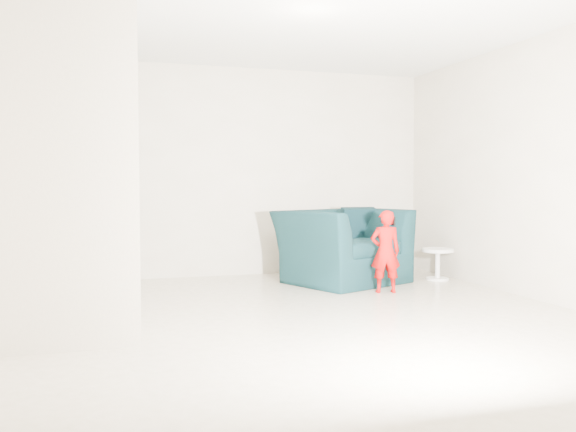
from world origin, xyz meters
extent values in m
plane|color=tan|center=(0.00, 0.00, 0.00)|extent=(5.50, 5.50, 0.00)
plane|color=silver|center=(0.00, 0.00, 2.70)|extent=(5.50, 5.50, 0.00)
plane|color=#B3A892|center=(0.00, 2.75, 1.35)|extent=(5.00, 0.00, 5.00)
plane|color=#B3A892|center=(0.00, -2.75, 1.35)|extent=(5.00, 0.00, 5.00)
plane|color=#B3A892|center=(2.50, 0.00, 1.35)|extent=(0.00, 5.50, 5.50)
imported|color=black|center=(1.03, 1.81, 0.44)|extent=(1.71, 1.62, 0.88)
imported|color=#A00505|center=(1.21, 1.01, 0.45)|extent=(0.37, 0.28, 0.91)
cylinder|color=silver|center=(2.22, 1.61, 0.37)|extent=(0.39, 0.39, 0.04)
cylinder|color=silver|center=(2.22, 1.61, 0.18)|extent=(0.06, 0.06, 0.35)
cylinder|color=silver|center=(2.22, 1.61, 0.01)|extent=(0.27, 0.27, 0.03)
cube|color=#ADA089|center=(-2.00, 2.35, 0.14)|extent=(1.00, 0.30, 0.27)
cube|color=#ADA089|center=(-2.00, 2.05, 0.27)|extent=(1.00, 0.30, 0.54)
cube|color=#ADA089|center=(-2.00, 1.75, 0.41)|extent=(1.00, 0.30, 0.81)
cube|color=#ADA089|center=(-2.00, 1.45, 0.54)|extent=(1.00, 0.30, 1.08)
cube|color=#ADA089|center=(-2.00, 1.15, 0.68)|extent=(1.00, 0.30, 1.35)
cube|color=#ADA089|center=(-2.00, 0.85, 0.81)|extent=(1.00, 0.30, 1.62)
cube|color=#ADA089|center=(-2.00, 0.55, 0.95)|extent=(1.00, 0.30, 1.89)
cube|color=#ADA089|center=(-2.00, 0.25, 1.08)|extent=(1.00, 0.30, 2.16)
cube|color=#ADA089|center=(-2.00, -0.05, 1.22)|extent=(1.00, 0.30, 2.43)
cube|color=#ADA089|center=(-2.00, -0.35, 1.35)|extent=(1.00, 0.30, 2.70)
cylinder|color=silver|center=(-1.50, 1.00, 2.25)|extent=(0.04, 3.03, 2.73)
cylinder|color=silver|center=(-1.50, 2.50, 0.50)|extent=(0.04, 0.04, 1.00)
cube|color=black|center=(1.33, 2.04, 0.68)|extent=(0.45, 0.21, 0.44)
cube|color=black|center=(0.47, 1.80, 0.55)|extent=(0.05, 0.46, 0.51)
cube|color=black|center=(1.28, 0.97, 0.79)|extent=(0.03, 0.05, 0.10)
camera|label=1|loc=(-1.77, -5.03, 1.19)|focal=38.00mm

